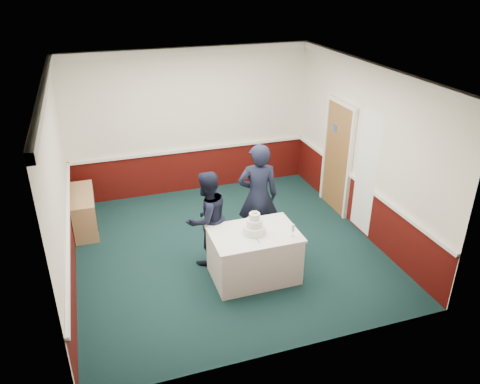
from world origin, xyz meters
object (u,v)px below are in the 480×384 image
object	(u,v)px
cake_knife	(257,240)
champagne_flute	(293,228)
person_man	(207,219)
wedding_cake	(254,226)
cake_table	(254,254)
sideboard	(84,211)
person_woman	(258,196)

from	to	relation	value
cake_knife	champagne_flute	bearing A→B (deg)	-8.25
person_man	cake_knife	bearing A→B (deg)	98.45
wedding_cake	cake_table	bearing A→B (deg)	-90.00
cake_knife	sideboard	bearing A→B (deg)	133.56
wedding_cake	person_man	distance (m)	0.86
person_man	wedding_cake	bearing A→B (deg)	107.45
wedding_cake	person_woman	size ratio (longest dim) A/B	0.20
champagne_flute	person_man	size ratio (longest dim) A/B	0.13
cake_table	wedding_cake	world-z (taller)	wedding_cake
cake_knife	person_man	size ratio (longest dim) A/B	0.14
champagne_flute	cake_table	bearing A→B (deg)	150.75
sideboard	cake_table	xyz separation A→B (m)	(2.44, -2.37, 0.05)
cake_table	champagne_flute	bearing A→B (deg)	-29.25
cake_table	person_woman	xyz separation A→B (m)	(0.37, 0.87, 0.53)
cake_knife	person_woman	size ratio (longest dim) A/B	0.12
sideboard	person_woman	xyz separation A→B (m)	(2.82, -1.50, 0.58)
cake_table	person_woman	bearing A→B (deg)	66.63
champagne_flute	wedding_cake	bearing A→B (deg)	150.75
sideboard	wedding_cake	distance (m)	3.45
cake_knife	person_woman	world-z (taller)	person_woman
wedding_cake	person_woman	distance (m)	0.94
cake_knife	person_man	distance (m)	0.99
wedding_cake	champagne_flute	bearing A→B (deg)	-29.25
cake_table	wedding_cake	xyz separation A→B (m)	(0.00, 0.00, 0.50)
wedding_cake	person_man	size ratio (longest dim) A/B	0.23
cake_table	cake_knife	xyz separation A→B (m)	(-0.03, -0.20, 0.39)
sideboard	wedding_cake	xyz separation A→B (m)	(2.44, -2.37, 0.55)
sideboard	person_woman	world-z (taller)	person_woman
cake_knife	cake_table	bearing A→B (deg)	81.80
person_man	person_woman	xyz separation A→B (m)	(0.94, 0.23, 0.14)
cake_table	champagne_flute	size ratio (longest dim) A/B	6.44
wedding_cake	person_man	world-z (taller)	person_man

